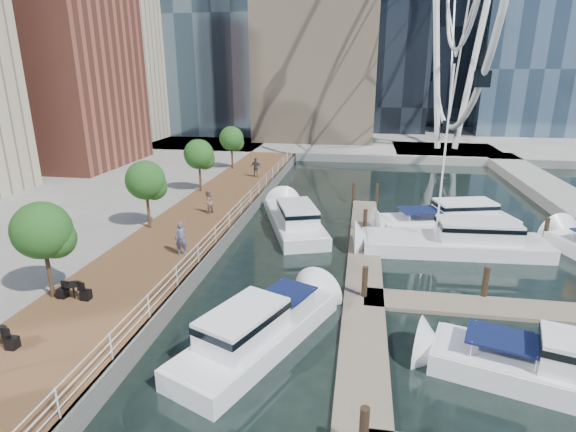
{
  "coord_description": "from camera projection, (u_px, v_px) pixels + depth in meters",
  "views": [
    {
      "loc": [
        2.54,
        -12.83,
        10.99
      ],
      "look_at": [
        -1.56,
        11.89,
        3.0
      ],
      "focal_mm": 28.0,
      "sensor_mm": 36.0,
      "label": 1
    }
  ],
  "objects": [
    {
      "name": "street_trees",
      "position": [
        145.0,
        180.0,
        29.42
      ],
      "size": [
        2.6,
        42.6,
        4.6
      ],
      "color": "#3F2B1C",
      "rests_on": "ground"
    },
    {
      "name": "moored_yachts",
      "position": [
        446.0,
        262.0,
        27.43
      ],
      "size": [
        27.3,
        34.06,
        11.5
      ],
      "color": "silver",
      "rests_on": "ground"
    },
    {
      "name": "pier",
      "position": [
        445.0,
        152.0,
        62.33
      ],
      "size": [
        14.0,
        12.0,
        1.0
      ],
      "primitive_type": "cube",
      "color": "gray",
      "rests_on": "ground"
    },
    {
      "name": "land_far",
      "position": [
        353.0,
        117.0,
        111.51
      ],
      "size": [
        200.0,
        114.0,
        1.0
      ],
      "primitive_type": "cube",
      "color": "gray",
      "rests_on": "ground"
    },
    {
      "name": "pedestrian_mid",
      "position": [
        208.0,
        202.0,
        33.28
      ],
      "size": [
        0.93,
        1.03,
        1.74
      ],
      "primitive_type": "imported",
      "rotation": [
        0.0,
        0.0,
        -1.96
      ],
      "color": "#896C5F",
      "rests_on": "boardwalk"
    },
    {
      "name": "floating_docks",
      "position": [
        459.0,
        281.0,
        23.78
      ],
      "size": [
        16.0,
        34.0,
        2.6
      ],
      "color": "#6D6051",
      "rests_on": "ground"
    },
    {
      "name": "yacht_foreground",
      "position": [
        557.0,
        389.0,
        16.38
      ],
      "size": [
        10.05,
        5.28,
        2.15
      ],
      "primitive_type": null,
      "rotation": [
        0.0,
        0.0,
        1.28
      ],
      "color": "silver",
      "rests_on": "ground"
    },
    {
      "name": "pedestrian_near",
      "position": [
        181.0,
        239.0,
        25.57
      ],
      "size": [
        0.81,
        0.63,
        1.98
      ],
      "primitive_type": "imported",
      "rotation": [
        0.0,
        0.0,
        0.23
      ],
      "color": "#555470",
      "rests_on": "boardwalk"
    },
    {
      "name": "seawall",
      "position": [
        231.0,
        234.0,
        30.67
      ],
      "size": [
        0.25,
        60.0,
        1.0
      ],
      "primitive_type": "cube",
      "color": "#595954",
      "rests_on": "ground"
    },
    {
      "name": "ground",
      "position": [
        276.0,
        400.0,
        15.79
      ],
      "size": [
        520.0,
        520.0,
        0.0
      ],
      "primitive_type": "plane",
      "color": "black",
      "rests_on": "ground"
    },
    {
      "name": "boardwalk",
      "position": [
        190.0,
        232.0,
        31.14
      ],
      "size": [
        6.0,
        60.0,
        1.0
      ],
      "primitive_type": "cube",
      "color": "brown",
      "rests_on": "ground"
    },
    {
      "name": "pedestrian_far",
      "position": [
        256.0,
        167.0,
        44.93
      ],
      "size": [
        1.22,
        0.66,
        1.98
      ],
      "primitive_type": "imported",
      "rotation": [
        0.0,
        0.0,
        2.98
      ],
      "color": "#353D43",
      "rests_on": "boardwalk"
    },
    {
      "name": "railing",
      "position": [
        229.0,
        220.0,
        30.38
      ],
      "size": [
        0.1,
        60.0,
        1.05
      ],
      "primitive_type": null,
      "color": "white",
      "rests_on": "boardwalk"
    }
  ]
}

